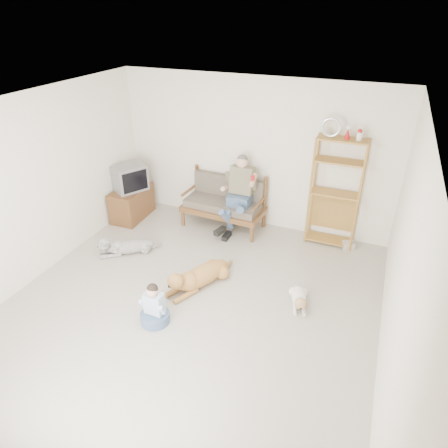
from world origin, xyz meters
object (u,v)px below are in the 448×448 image
at_px(loveseat, 225,201).
at_px(golden_retriever, 198,277).
at_px(etagere, 335,192).
at_px(tv_stand, 132,203).

bearing_deg(loveseat, golden_retriever, -76.81).
relative_size(etagere, tv_stand, 2.40).
distance_m(loveseat, tv_stand, 1.85).
distance_m(etagere, golden_retriever, 2.69).
bearing_deg(golden_retriever, etagere, 76.28).
bearing_deg(etagere, loveseat, -176.72).
xyz_separation_m(tv_stand, golden_retriever, (2.13, -1.50, -0.13)).
relative_size(loveseat, tv_stand, 1.68).
height_order(etagere, tv_stand, etagere).
distance_m(etagere, tv_stand, 3.83).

